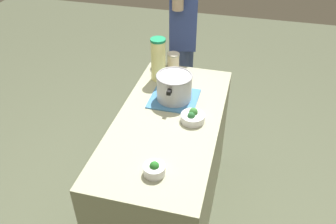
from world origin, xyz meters
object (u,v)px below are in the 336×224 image
mason_jar (173,62)px  broccoli_bowl_front (154,169)px  lemonade_pitcher (158,59)px  person_cook (183,35)px  cooking_pot (174,86)px  broccoli_bowl_center (193,117)px

mason_jar → broccoli_bowl_front: 1.00m
lemonade_pitcher → person_cook: (0.53, -0.05, -0.05)m
cooking_pot → broccoli_bowl_center: bearing=-140.7°
cooking_pot → broccoli_bowl_front: bearing=-174.7°
lemonade_pitcher → broccoli_bowl_center: 0.53m
lemonade_pitcher → broccoli_bowl_front: (-0.86, -0.22, -0.12)m
lemonade_pitcher → mason_jar: 0.17m
cooking_pot → broccoli_bowl_center: (-0.19, -0.16, -0.07)m
mason_jar → broccoli_bowl_front: size_ratio=1.26×
mason_jar → person_cook: 0.40m
cooking_pot → mason_jar: cooking_pot is taller
person_cook → mason_jar: bearing=-177.4°
lemonade_pitcher → broccoli_bowl_front: size_ratio=2.75×
broccoli_bowl_front → cooking_pot: bearing=5.3°
cooking_pot → person_cook: bearing=8.3°
broccoli_bowl_front → broccoli_bowl_center: broccoli_bowl_center is taller
broccoli_bowl_front → person_cook: bearing=6.9°
mason_jar → broccoli_bowl_front: (-0.99, -0.15, -0.04)m
cooking_pot → broccoli_bowl_front: 0.65m
broccoli_bowl_center → person_cook: bearing=15.7°
broccoli_bowl_front → lemonade_pitcher: bearing=14.4°
cooking_pot → broccoli_bowl_front: (-0.64, -0.06, -0.06)m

